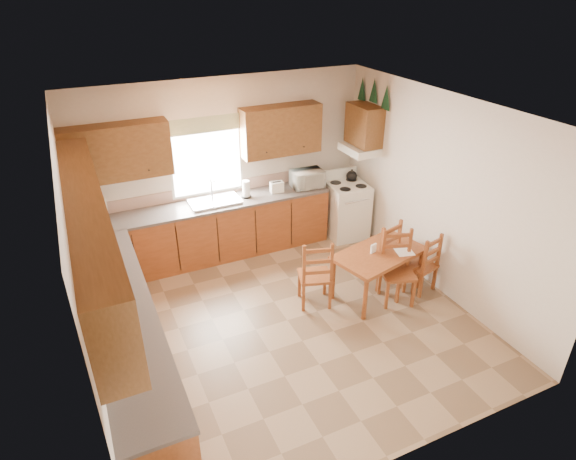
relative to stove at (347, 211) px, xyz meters
name	(u,v)px	position (x,y,z in m)	size (l,w,h in m)	color
floor	(287,320)	(-1.88, -1.68, -0.46)	(4.50, 4.50, 0.00)	#896E51
ceiling	(287,113)	(-1.88, -1.68, 2.24)	(4.50, 4.50, 0.00)	#945729
wall_left	(81,274)	(-4.13, -1.68, 0.89)	(4.50, 4.50, 0.00)	beige
wall_right	(439,195)	(0.37, -1.68, 0.89)	(4.50, 4.50, 0.00)	beige
wall_back	(226,166)	(-1.88, 0.57, 0.89)	(4.50, 4.50, 0.00)	beige
wall_front	(407,349)	(-1.88, -3.93, 0.89)	(4.50, 4.50, 0.00)	beige
lower_cab_back	(212,232)	(-2.25, 0.27, -0.02)	(3.75, 0.60, 0.88)	brown
lower_cab_left	(129,345)	(-3.83, -1.83, -0.02)	(0.60, 3.60, 0.88)	brown
counter_back	(210,205)	(-2.25, 0.27, 0.44)	(3.75, 0.63, 0.04)	#524945
counter_left	(122,310)	(-3.83, -1.83, 0.44)	(0.63, 3.60, 0.04)	#524945
backsplash	(204,191)	(-2.25, 0.56, 0.55)	(3.75, 0.01, 0.18)	#A17C6B
upper_cab_back_left	(117,152)	(-3.43, 0.41, 1.40)	(1.41, 0.33, 0.75)	brown
upper_cab_back_right	(281,130)	(-1.02, 0.41, 1.40)	(1.25, 0.33, 0.75)	brown
upper_cab_left	(91,232)	(-3.96, -1.83, 1.40)	(0.33, 3.60, 0.75)	brown
upper_cab_stove	(364,125)	(0.20, -0.03, 1.44)	(0.33, 0.62, 0.62)	brown
range_hood	(360,149)	(0.15, -0.03, 1.06)	(0.44, 0.62, 0.12)	silver
window_frame	(206,157)	(-2.18, 0.54, 1.09)	(1.13, 0.02, 1.18)	silver
window_pane	(206,157)	(-2.18, 0.54, 1.09)	(1.05, 0.01, 1.10)	white
window_valance	(204,125)	(-2.18, 0.51, 1.59)	(1.19, 0.01, 0.24)	#506E39
sink_basin	(215,201)	(-2.18, 0.27, 0.48)	(0.75, 0.45, 0.04)	silver
pine_decal_a	(386,97)	(0.33, -0.35, 1.92)	(0.22, 0.22, 0.36)	#12351D
pine_decal_b	(374,90)	(0.33, -0.03, 1.96)	(0.22, 0.22, 0.36)	#12351D
pine_decal_c	(362,89)	(0.33, 0.29, 1.92)	(0.22, 0.22, 0.36)	#12351D
stove	(347,211)	(0.00, 0.00, 0.00)	(0.61, 0.63, 0.91)	silver
coffeemaker	(100,212)	(-3.79, 0.25, 0.65)	(0.22, 0.27, 0.38)	silver
paper_towel	(246,189)	(-1.67, 0.26, 0.60)	(0.11, 0.11, 0.27)	white
toaster	(277,187)	(-1.17, 0.25, 0.55)	(0.20, 0.13, 0.17)	silver
microwave	(307,179)	(-0.64, 0.22, 0.60)	(0.47, 0.34, 0.28)	silver
dining_table	(377,273)	(-0.50, -1.64, -0.12)	(1.24, 0.71, 0.66)	brown
chair_near_left	(315,271)	(-1.38, -1.47, 0.04)	(0.42, 0.40, 0.99)	brown
chair_near_right	(421,262)	(0.11, -1.81, -0.01)	(0.37, 0.35, 0.88)	brown
chair_far_left	(398,269)	(-0.35, -1.90, 0.04)	(0.42, 0.40, 1.00)	brown
chair_far_right	(399,262)	(-0.23, -1.75, 0.05)	(0.42, 0.40, 1.00)	brown
table_paper	(403,250)	(-0.18, -1.75, 0.21)	(0.23, 0.31, 0.00)	white
table_card	(373,248)	(-0.58, -1.62, 0.27)	(0.10, 0.02, 0.13)	white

